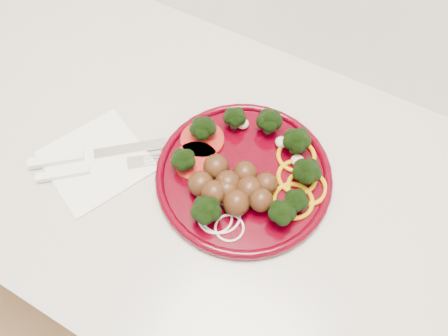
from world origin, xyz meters
The scene contains 5 objects.
counter centered at (0.00, 1.70, 0.45)m, with size 2.40×0.60×0.90m.
plate centered at (0.28, 1.72, 0.92)m, with size 0.28×0.28×0.06m.
napkin centered at (0.06, 1.63, 0.90)m, with size 0.15×0.15×0.00m, color white.
knife centered at (0.03, 1.62, 0.91)m, with size 0.18×0.16×0.01m.
fork centered at (0.05, 1.59, 0.91)m, with size 0.16×0.14×0.01m.
Camera 1 is at (0.42, 1.41, 1.51)m, focal length 35.00 mm.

